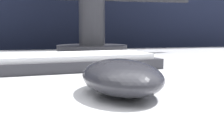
{
  "coord_description": "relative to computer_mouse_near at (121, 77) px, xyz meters",
  "views": [
    {
      "loc": [
        -0.13,
        -0.44,
        0.82
      ],
      "look_at": [
        -0.05,
        -0.12,
        0.78
      ],
      "focal_mm": 50.0,
      "sensor_mm": 36.0,
      "label": 1
    }
  ],
  "objects": [
    {
      "name": "computer_mouse_near",
      "position": [
        0.0,
        0.0,
        0.0
      ],
      "size": [
        0.07,
        0.13,
        0.03
      ],
      "rotation": [
        0.0,
        0.0,
        -0.01
      ],
      "color": "#232328",
      "rests_on": "desk"
    },
    {
      "name": "partition_panel",
      "position": [
        0.05,
        0.82,
        -0.08
      ],
      "size": [
        5.0,
        0.03,
        1.39
      ],
      "color": "black",
      "rests_on": "ground_plane"
    },
    {
      "name": "keyboard",
      "position": [
        -0.11,
        0.19,
        -0.01
      ],
      "size": [
        0.46,
        0.17,
        0.02
      ],
      "rotation": [
        0.0,
        0.0,
        0.12
      ],
      "color": "#28282D",
      "rests_on": "desk"
    }
  ]
}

